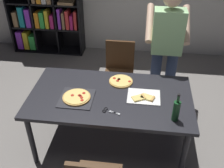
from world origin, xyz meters
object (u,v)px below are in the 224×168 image
(pepperoni_pizza_on_tray, at_px, (77,97))
(wine_bottle, at_px, (176,110))
(chair_far_side, at_px, (119,68))
(second_pizza_plain, at_px, (121,81))
(kitchen_scissors, at_px, (108,111))
(bookshelf, at_px, (43,6))
(person_serving_pizza, at_px, (166,48))
(dining_table, at_px, (110,100))

(pepperoni_pizza_on_tray, distance_m, wine_bottle, 1.07)
(chair_far_side, relative_size, second_pizza_plain, 3.18)
(wine_bottle, bearing_deg, kitchen_scissors, 176.45)
(pepperoni_pizza_on_tray, relative_size, second_pizza_plain, 1.30)
(bookshelf, bearing_deg, person_serving_pizza, -36.35)
(person_serving_pizza, xyz_separation_m, second_pizza_plain, (-0.53, -0.48, -0.24))
(second_pizza_plain, bearing_deg, chair_far_side, 97.35)
(wine_bottle, height_order, kitchen_scissors, wine_bottle)
(bookshelf, height_order, person_serving_pizza, bookshelf)
(bookshelf, distance_m, kitchen_scissors, 3.10)
(pepperoni_pizza_on_tray, bearing_deg, person_serving_pizza, 41.54)
(person_serving_pizza, bearing_deg, dining_table, -129.17)
(person_serving_pizza, height_order, second_pizza_plain, person_serving_pizza)
(chair_far_side, bearing_deg, person_serving_pizza, -19.59)
(dining_table, relative_size, pepperoni_pizza_on_tray, 4.95)
(chair_far_side, xyz_separation_m, person_serving_pizza, (0.62, -0.22, 0.49))
(second_pizza_plain, bearing_deg, pepperoni_pizza_on_tray, -139.55)
(person_serving_pizza, height_order, kitchen_scissors, person_serving_pizza)
(wine_bottle, distance_m, second_pizza_plain, 0.85)
(wine_bottle, bearing_deg, person_serving_pizza, 93.67)
(dining_table, height_order, second_pizza_plain, second_pizza_plain)
(bookshelf, relative_size, wine_bottle, 6.17)
(pepperoni_pizza_on_tray, xyz_separation_m, wine_bottle, (1.05, -0.21, 0.10))
(second_pizza_plain, bearing_deg, kitchen_scissors, -97.68)
(bookshelf, xyz_separation_m, kitchen_scissors, (1.60, -2.65, -0.14))
(dining_table, relative_size, bookshelf, 0.93)
(dining_table, bearing_deg, second_pizza_plain, 71.85)
(pepperoni_pizza_on_tray, height_order, wine_bottle, wine_bottle)
(dining_table, xyz_separation_m, second_pizza_plain, (0.09, 0.28, 0.08))
(pepperoni_pizza_on_tray, distance_m, second_pizza_plain, 0.59)
(wine_bottle, relative_size, kitchen_scissors, 1.59)
(second_pizza_plain, bearing_deg, dining_table, -108.15)
(bookshelf, height_order, kitchen_scissors, bookshelf)
(dining_table, height_order, wine_bottle, wine_bottle)
(bookshelf, bearing_deg, dining_table, -56.36)
(dining_table, xyz_separation_m, chair_far_side, (0.00, 0.98, -0.17))
(chair_far_side, relative_size, pepperoni_pizza_on_tray, 2.45)
(wine_bottle, bearing_deg, second_pizza_plain, 135.26)
(bookshelf, height_order, wine_bottle, bookshelf)
(chair_far_side, xyz_separation_m, pepperoni_pizza_on_tray, (-0.36, -1.09, 0.25))
(chair_far_side, relative_size, person_serving_pizza, 0.51)
(bookshelf, bearing_deg, second_pizza_plain, -51.48)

